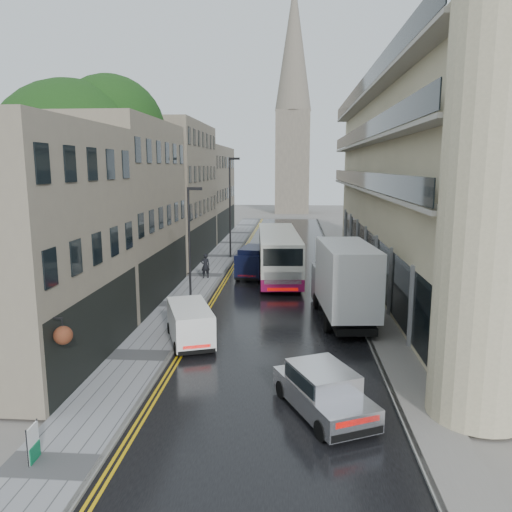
% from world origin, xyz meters
% --- Properties ---
extents(road, '(9.00, 85.00, 0.02)m').
position_xyz_m(road, '(0.00, 27.50, 0.01)').
color(road, black).
rests_on(road, ground).
extents(left_sidewalk, '(2.70, 85.00, 0.12)m').
position_xyz_m(left_sidewalk, '(-5.85, 27.50, 0.06)').
color(left_sidewalk, gray).
rests_on(left_sidewalk, ground).
extents(right_sidewalk, '(1.80, 85.00, 0.12)m').
position_xyz_m(right_sidewalk, '(5.40, 27.50, 0.06)').
color(right_sidewalk, slate).
rests_on(right_sidewalk, ground).
extents(old_shop_row, '(4.50, 56.00, 12.00)m').
position_xyz_m(old_shop_row, '(-9.45, 30.00, 6.00)').
color(old_shop_row, gray).
rests_on(old_shop_row, ground).
extents(modern_block, '(8.00, 40.00, 14.00)m').
position_xyz_m(modern_block, '(10.30, 26.00, 7.00)').
color(modern_block, beige).
rests_on(modern_block, ground).
extents(church_spire, '(6.40, 6.40, 40.00)m').
position_xyz_m(church_spire, '(0.50, 82.00, 20.00)').
color(church_spire, gray).
rests_on(church_spire, ground).
extents(tree_near, '(10.56, 10.56, 13.89)m').
position_xyz_m(tree_near, '(-12.50, 20.00, 6.95)').
color(tree_near, black).
rests_on(tree_near, ground).
extents(tree_far, '(9.24, 9.24, 12.46)m').
position_xyz_m(tree_far, '(-12.20, 33.00, 6.23)').
color(tree_far, black).
rests_on(tree_far, ground).
extents(cream_bus, '(3.79, 12.67, 3.40)m').
position_xyz_m(cream_bus, '(-1.32, 24.37, 1.72)').
color(cream_bus, white).
rests_on(cream_bus, road).
extents(white_lorry, '(3.21, 8.45, 4.33)m').
position_xyz_m(white_lorry, '(2.61, 15.00, 2.19)').
color(white_lorry, silver).
rests_on(white_lorry, road).
extents(silver_hatchback, '(3.56, 4.75, 1.63)m').
position_xyz_m(silver_hatchback, '(1.77, 4.66, 0.84)').
color(silver_hatchback, silver).
rests_on(silver_hatchback, road).
extents(white_van, '(3.04, 4.46, 1.86)m').
position_xyz_m(white_van, '(-4.30, 11.27, 0.95)').
color(white_van, white).
rests_on(white_van, road).
extents(navy_van, '(2.56, 4.91, 2.39)m').
position_xyz_m(navy_van, '(-3.25, 26.34, 1.21)').
color(navy_van, black).
rests_on(navy_van, road).
extents(pedestrian, '(0.80, 0.68, 1.85)m').
position_xyz_m(pedestrian, '(-5.67, 26.40, 1.04)').
color(pedestrian, black).
rests_on(pedestrian, left_sidewalk).
extents(lamp_post_near, '(0.81, 0.27, 7.11)m').
position_xyz_m(lamp_post_near, '(-4.70, 16.36, 3.67)').
color(lamp_post_near, black).
rests_on(lamp_post_near, left_sidewalk).
extents(lamp_post_far, '(1.03, 0.48, 8.94)m').
position_xyz_m(lamp_post_far, '(-4.90, 35.13, 4.59)').
color(lamp_post_far, black).
rests_on(lamp_post_far, left_sidewalk).
extents(estate_sign, '(0.10, 0.63, 1.05)m').
position_xyz_m(estate_sign, '(-6.42, 2.79, 0.64)').
color(estate_sign, white).
rests_on(estate_sign, left_sidewalk).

